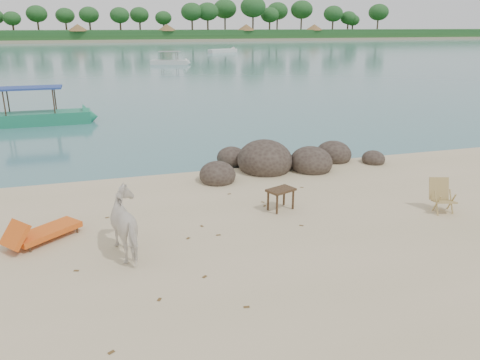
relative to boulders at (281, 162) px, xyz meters
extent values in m
plane|color=#3D7A79|center=(-2.75, 84.37, -0.24)|extent=(400.00, 400.00, 0.00)
cube|color=tan|center=(-2.75, 164.37, -0.24)|extent=(420.00, 90.00, 1.40)
cube|color=#1E4C1E|center=(-2.75, 129.37, 1.66)|extent=(420.00, 18.00, 2.40)
ellipsoid|color=#302620|center=(-2.24, -0.72, -0.06)|extent=(1.05, 1.16, 0.79)
ellipsoid|color=#302620|center=(-0.54, -0.02, 0.06)|extent=(1.71, 1.88, 1.28)
ellipsoid|color=#302620|center=(0.86, -0.42, -0.01)|extent=(1.32, 1.45, 0.99)
ellipsoid|color=#302620|center=(2.06, 0.38, -0.04)|extent=(1.16, 1.28, 0.87)
ellipsoid|color=#302620|center=(3.16, -0.32, -0.11)|extent=(0.74, 0.81, 0.55)
ellipsoid|color=#302620|center=(-1.34, 0.98, -0.07)|extent=(0.98, 1.07, 0.73)
ellipsoid|color=#302620|center=(0.26, 1.18, -0.11)|extent=(0.74, 0.82, 0.56)
imported|color=white|center=(-4.97, -4.63, 0.39)|extent=(1.03, 1.61, 1.26)
plane|color=brown|center=(-3.77, -4.31, -0.23)|extent=(0.14, 0.14, 0.00)
plane|color=brown|center=(-1.18, -4.38, -0.23)|extent=(0.14, 0.14, 0.00)
plane|color=brown|center=(-3.36, -3.77, -0.23)|extent=(0.13, 0.13, 0.00)
plane|color=brown|center=(-3.34, -7.11, -0.23)|extent=(0.11, 0.11, 0.00)
plane|color=brown|center=(-5.47, -7.63, -0.23)|extent=(0.14, 0.14, 0.00)
plane|color=brown|center=(-1.54, -2.73, -0.23)|extent=(0.14, 0.14, 0.00)
plane|color=brown|center=(-2.21, -1.89, -0.23)|extent=(0.12, 0.12, 0.00)
plane|color=brown|center=(-5.40, -2.65, -0.23)|extent=(0.12, 0.12, 0.00)
plane|color=brown|center=(-6.01, -5.09, -0.23)|extent=(0.13, 0.13, 0.00)
plane|color=brown|center=(-1.58, -2.99, -0.23)|extent=(0.14, 0.14, 0.00)
plane|color=brown|center=(-3.11, -4.33, -0.23)|extent=(0.11, 0.11, 0.00)
plane|color=brown|center=(-4.66, -6.49, -0.23)|extent=(0.14, 0.14, 0.00)
plane|color=brown|center=(-3.78, -5.98, -0.23)|extent=(0.14, 0.14, 0.00)
plane|color=brown|center=(-0.11, -1.95, -0.23)|extent=(0.14, 0.14, 0.00)
camera|label=1|loc=(-5.28, -13.32, 4.11)|focal=35.00mm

